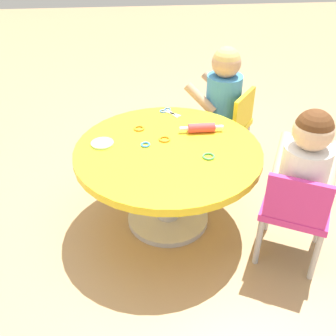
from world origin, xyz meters
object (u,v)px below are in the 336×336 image
(child_chair_right, at_px, (226,125))
(craft_scissors, at_px, (168,112))
(rolling_pin, at_px, (201,128))
(seated_child_right, at_px, (223,90))
(child_chair_left, at_px, (295,209))
(seated_child_left, at_px, (306,164))
(craft_table, at_px, (168,166))

(child_chair_right, relative_size, craft_scissors, 3.89)
(rolling_pin, height_order, craft_scissors, rolling_pin)
(rolling_pin, bearing_deg, seated_child_right, -26.98)
(rolling_pin, bearing_deg, craft_scissors, 31.70)
(child_chair_left, distance_m, craft_scissors, 0.90)
(child_chair_left, distance_m, child_chair_right, 0.84)
(craft_scissors, bearing_deg, child_chair_right, -74.39)
(child_chair_left, xyz_separation_m, rolling_pin, (0.48, 0.37, 0.18))
(seated_child_left, distance_m, child_chair_right, 0.84)
(child_chair_left, distance_m, rolling_pin, 0.63)
(seated_child_left, distance_m, seated_child_right, 0.84)
(seated_child_left, bearing_deg, craft_table, 63.21)
(child_chair_left, height_order, seated_child_right, seated_child_right)
(rolling_pin, bearing_deg, child_chair_right, -32.45)
(seated_child_right, relative_size, rolling_pin, 2.22)
(seated_child_left, bearing_deg, seated_child_right, 13.62)
(child_chair_left, bearing_deg, seated_child_right, 11.89)
(child_chair_left, distance_m, seated_child_right, 0.90)
(craft_scissors, bearing_deg, craft_table, 174.44)
(child_chair_right, bearing_deg, seated_child_right, 53.56)
(seated_child_right, bearing_deg, craft_table, 144.02)
(craft_table, relative_size, craft_scissors, 6.75)
(craft_table, xyz_separation_m, rolling_pin, (0.15, -0.19, 0.13))
(child_chair_right, height_order, seated_child_right, seated_child_right)
(seated_child_left, height_order, child_chair_right, seated_child_left)
(child_chair_right, distance_m, craft_scissors, 0.42)
(craft_scissors, bearing_deg, rolling_pin, -148.30)
(child_chair_left, bearing_deg, seated_child_left, -27.25)
(child_chair_right, distance_m, seated_child_right, 0.23)
(seated_child_right, height_order, rolling_pin, seated_child_right)
(seated_child_left, xyz_separation_m, rolling_pin, (0.44, 0.39, -0.04))
(seated_child_left, height_order, craft_scissors, seated_child_left)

